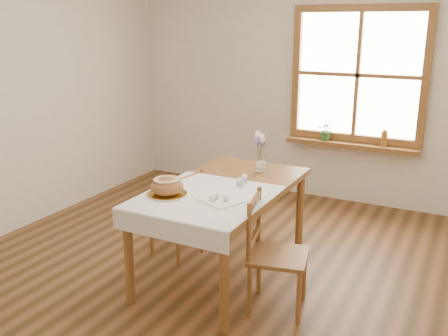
% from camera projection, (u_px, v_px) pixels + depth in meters
% --- Properties ---
extents(ground, '(5.00, 5.00, 0.00)m').
position_uv_depth(ground, '(206.00, 288.00, 3.90)').
color(ground, brown).
rests_on(ground, ground).
extents(room_walls, '(4.60, 5.10, 2.65)m').
position_uv_depth(room_walls, '(204.00, 66.00, 3.42)').
color(room_walls, white).
rests_on(room_walls, ground).
extents(window, '(1.46, 0.08, 1.46)m').
position_uv_depth(window, '(358.00, 75.00, 5.38)').
color(window, brown).
rests_on(window, ground).
extents(window_sill, '(1.46, 0.20, 0.05)m').
position_uv_depth(window_sill, '(351.00, 145.00, 5.53)').
color(window_sill, brown).
rests_on(window_sill, ground).
extents(dining_table, '(0.90, 1.60, 0.75)m').
position_uv_depth(dining_table, '(224.00, 196.00, 3.97)').
color(dining_table, brown).
rests_on(dining_table, ground).
extents(table_linen, '(0.91, 0.99, 0.01)m').
position_uv_depth(table_linen, '(205.00, 197.00, 3.69)').
color(table_linen, white).
rests_on(table_linen, dining_table).
extents(chair_left, '(0.45, 0.43, 0.79)m').
position_uv_depth(chair_left, '(176.00, 212.00, 4.38)').
color(chair_left, brown).
rests_on(chair_left, ground).
extents(chair_right, '(0.49, 0.48, 0.85)m').
position_uv_depth(chair_right, '(279.00, 254.00, 3.51)').
color(chair_right, brown).
rests_on(chair_right, ground).
extents(bread_plate, '(0.30, 0.30, 0.02)m').
position_uv_depth(bread_plate, '(167.00, 194.00, 3.71)').
color(bread_plate, white).
rests_on(bread_plate, table_linen).
extents(bread_loaf, '(0.25, 0.25, 0.14)m').
position_uv_depth(bread_loaf, '(167.00, 185.00, 3.69)').
color(bread_loaf, '#9B6237').
rests_on(bread_loaf, bread_plate).
extents(egg_napkin, '(0.36, 0.33, 0.01)m').
position_uv_depth(egg_napkin, '(220.00, 200.00, 3.59)').
color(egg_napkin, white).
rests_on(egg_napkin, table_linen).
extents(eggs, '(0.28, 0.27, 0.05)m').
position_uv_depth(eggs, '(220.00, 196.00, 3.58)').
color(eggs, white).
rests_on(eggs, egg_napkin).
extents(salt_shaker, '(0.06, 0.06, 0.09)m').
position_uv_depth(salt_shaker, '(244.00, 179.00, 3.96)').
color(salt_shaker, white).
rests_on(salt_shaker, table_linen).
extents(pepper_shaker, '(0.05, 0.05, 0.09)m').
position_uv_depth(pepper_shaker, '(239.00, 183.00, 3.86)').
color(pepper_shaker, white).
rests_on(pepper_shaker, table_linen).
extents(flower_vase, '(0.09, 0.09, 0.09)m').
position_uv_depth(flower_vase, '(260.00, 167.00, 4.30)').
color(flower_vase, white).
rests_on(flower_vase, dining_table).
extents(lavender_bouquet, '(0.14, 0.14, 0.26)m').
position_uv_depth(lavender_bouquet, '(261.00, 148.00, 4.25)').
color(lavender_bouquet, '#735BA2').
rests_on(lavender_bouquet, flower_vase).
extents(potted_plant, '(0.23, 0.25, 0.17)m').
position_uv_depth(potted_plant, '(326.00, 132.00, 5.63)').
color(potted_plant, '#32752F').
rests_on(potted_plant, window_sill).
extents(amber_bottle, '(0.07, 0.07, 0.18)m').
position_uv_depth(amber_bottle, '(384.00, 138.00, 5.34)').
color(amber_bottle, '#A15E1D').
rests_on(amber_bottle, window_sill).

